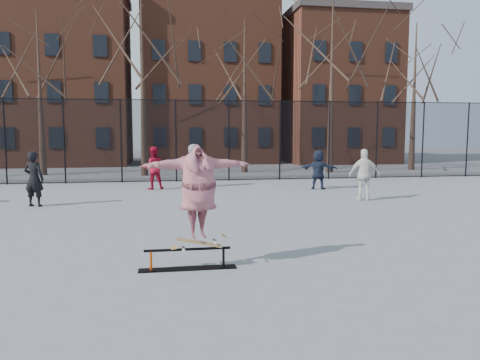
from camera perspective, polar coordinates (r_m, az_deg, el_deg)
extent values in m
plane|color=slate|center=(10.50, 1.90, -7.83)|extent=(100.00, 100.00, 0.00)
cube|color=black|center=(8.76, -6.38, -10.68)|extent=(1.78, 0.27, 0.01)
cylinder|color=#DF480D|center=(8.70, -10.80, -9.65)|extent=(0.05, 0.05, 0.37)
cylinder|color=black|center=(8.76, -2.02, -9.43)|extent=(0.05, 0.05, 0.37)
cylinder|color=black|center=(8.66, -6.41, -8.40)|extent=(1.57, 0.05, 0.05)
imported|color=#703A91|center=(8.48, -5.09, -1.94)|extent=(2.15, 0.95, 1.70)
imported|color=black|center=(16.87, -23.82, 0.13)|extent=(0.77, 0.62, 1.84)
imported|color=maroon|center=(20.24, -10.54, 1.45)|extent=(0.96, 0.79, 1.82)
imported|color=silver|center=(17.34, 14.92, 0.62)|extent=(1.15, 0.65, 1.85)
imported|color=#1B2336|center=(20.25, 9.53, 1.27)|extent=(1.62, 1.16, 1.69)
imported|color=slate|center=(20.63, -5.64, 1.74)|extent=(1.11, 0.94, 1.92)
cylinder|color=black|center=(24.11, -26.73, 4.23)|extent=(0.07, 0.07, 4.00)
cylinder|color=black|center=(23.47, -20.65, 4.45)|extent=(0.07, 0.07, 4.00)
cylinder|color=black|center=(23.09, -14.30, 4.63)|extent=(0.07, 0.07, 4.00)
cylinder|color=black|center=(23.01, -7.82, 4.76)|extent=(0.07, 0.07, 4.00)
cylinder|color=black|center=(23.22, -1.37, 4.83)|extent=(0.07, 0.07, 4.00)
cylinder|color=black|center=(23.72, 4.89, 4.84)|extent=(0.07, 0.07, 4.00)
cylinder|color=black|center=(24.48, 10.82, 4.79)|extent=(0.07, 0.07, 4.00)
cylinder|color=black|center=(25.49, 16.34, 4.70)|extent=(0.07, 0.07, 4.00)
cylinder|color=black|center=(26.71, 21.40, 4.58)|extent=(0.07, 0.07, 4.00)
cylinder|color=black|center=(28.12, 25.98, 4.44)|extent=(0.07, 0.07, 4.00)
cube|color=black|center=(23.09, -4.33, 4.81)|extent=(34.00, 0.01, 4.00)
cylinder|color=black|center=(23.13, -4.37, 9.67)|extent=(34.00, 0.04, 0.04)
cone|color=black|center=(28.56, -22.53, 5.23)|extent=(0.40, 0.40, 4.62)
cone|color=black|center=(26.52, -11.49, 5.54)|extent=(0.40, 0.40, 4.62)
cone|color=black|center=(28.16, -0.08, 5.69)|extent=(0.40, 0.40, 4.62)
cone|color=black|center=(28.31, 11.46, 5.58)|extent=(0.40, 0.40, 4.62)
cone|color=black|center=(31.81, 19.98, 5.38)|extent=(0.40, 0.40, 4.62)
cube|color=brown|center=(36.84, -20.57, 11.16)|extent=(9.00, 7.00, 12.00)
cube|color=brown|center=(36.38, -3.77, 12.40)|extent=(10.00, 7.00, 13.00)
cube|color=brown|center=(38.55, 11.46, 10.44)|extent=(8.00, 7.00, 11.00)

